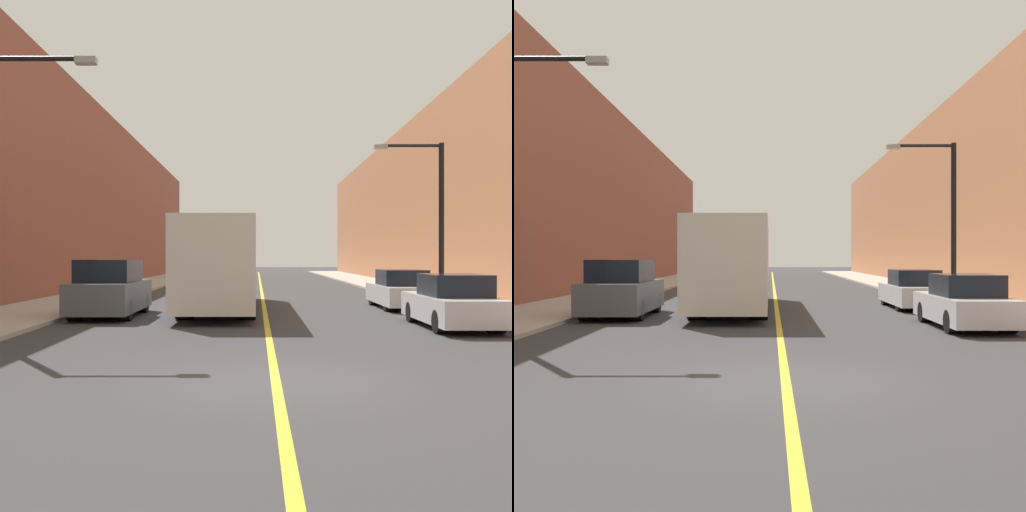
# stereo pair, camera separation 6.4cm
# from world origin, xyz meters

# --- Properties ---
(ground_plane) EXTENTS (200.00, 200.00, 0.00)m
(ground_plane) POSITION_xyz_m (0.00, 0.00, 0.00)
(ground_plane) COLOR #38383A
(sidewalk_left) EXTENTS (3.69, 72.00, 0.12)m
(sidewalk_left) POSITION_xyz_m (-8.16, 30.00, 0.06)
(sidewalk_left) COLOR #B2AA9E
(sidewalk_left) RESTS_ON ground
(sidewalk_right) EXTENTS (3.69, 72.00, 0.12)m
(sidewalk_right) POSITION_xyz_m (8.16, 30.00, 0.06)
(sidewalk_right) COLOR #B2AA9E
(sidewalk_right) RESTS_ON ground
(building_row_left) EXTENTS (4.00, 72.00, 11.42)m
(building_row_left) POSITION_xyz_m (-12.00, 30.00, 5.71)
(building_row_left) COLOR brown
(building_row_left) RESTS_ON ground
(building_row_right) EXTENTS (4.00, 72.00, 11.11)m
(building_row_right) POSITION_xyz_m (12.00, 30.00, 5.55)
(building_row_right) COLOR #B2724C
(building_row_right) RESTS_ON ground
(road_center_line) EXTENTS (0.16, 72.00, 0.01)m
(road_center_line) POSITION_xyz_m (0.00, 30.00, 0.00)
(road_center_line) COLOR gold
(road_center_line) RESTS_ON ground
(bus) EXTENTS (2.52, 11.51, 3.21)m
(bus) POSITION_xyz_m (-1.58, 12.88, 1.73)
(bus) COLOR silver
(bus) RESTS_ON ground
(parked_suv_left) EXTENTS (1.94, 4.50, 1.89)m
(parked_suv_left) POSITION_xyz_m (-5.14, 10.20, 0.87)
(parked_suv_left) COLOR #51565B
(parked_suv_left) RESTS_ON ground
(car_right_near) EXTENTS (1.77, 4.37, 1.50)m
(car_right_near) POSITION_xyz_m (5.17, 7.11, 0.68)
(car_right_near) COLOR silver
(car_right_near) RESTS_ON ground
(car_right_mid) EXTENTS (1.82, 4.53, 1.49)m
(car_right_mid) POSITION_xyz_m (5.24, 13.38, 0.67)
(car_right_mid) COLOR silver
(car_right_mid) RESTS_ON ground
(street_lamp_left) EXTENTS (2.63, 0.24, 6.66)m
(street_lamp_left) POSITION_xyz_m (-6.36, 4.56, 3.97)
(street_lamp_left) COLOR black
(street_lamp_left) RESTS_ON sidewalk_left
(street_lamp_right) EXTENTS (2.63, 0.24, 6.11)m
(street_lamp_right) POSITION_xyz_m (6.34, 12.76, 3.69)
(street_lamp_right) COLOR black
(street_lamp_right) RESTS_ON sidewalk_right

